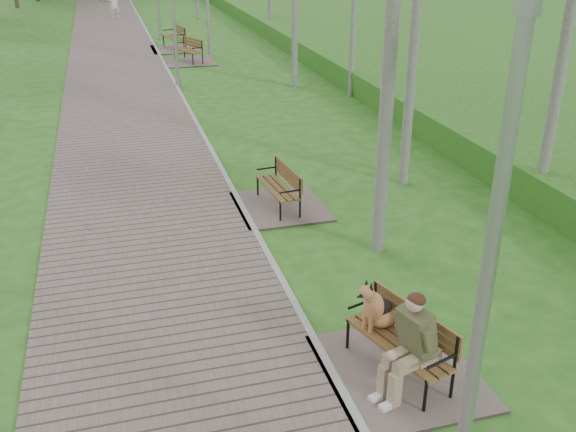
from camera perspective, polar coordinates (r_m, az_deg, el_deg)
name	(u,v)px	position (r m, az deg, el deg)	size (l,w,h in m)	color
walkway	(118,74)	(23.82, -14.87, 12.13)	(3.50, 67.00, 0.04)	#6A5B55
kerb	(168,71)	(23.92, -10.60, 12.58)	(0.10, 67.00, 0.05)	#999993
embankment	(487,61)	(26.47, 17.28, 13.00)	(14.00, 70.00, 1.60)	#4C8C31
bench_main	(396,347)	(7.60, 9.58, -11.43)	(1.74, 1.93, 1.51)	#6A5B55
bench_second	(278,199)	(11.92, -0.87, 1.53)	(1.60, 1.78, 0.98)	#6A5B55
bench_third	(189,57)	(25.38, -8.82, 13.80)	(1.79, 1.99, 1.10)	#6A5B55
bench_far	(175,44)	(28.13, -10.04, 14.81)	(1.97, 2.19, 1.21)	#6A5B55
lamp_post_near	(478,339)	(4.85, 16.53, -10.47)	(0.18, 0.18, 4.60)	#979A9F
lamp_post_second	(174,16)	(21.24, -10.13, 17.13)	(0.18, 0.18, 4.73)	#979A9F
pedestrian_near	(114,4)	(38.54, -15.22, 17.74)	(0.56, 0.37, 1.53)	white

